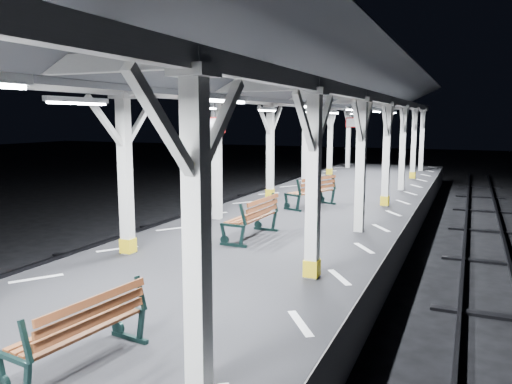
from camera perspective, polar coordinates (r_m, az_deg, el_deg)
The scene contains 8 objects.
ground at distance 8.58m, azimuth -11.57°, elevation -18.10°, with size 120.00×120.00×0.00m, color black.
platform at distance 8.37m, azimuth -11.68°, elevation -15.04°, with size 6.00×50.00×1.00m, color black.
hazard_stripes_left at distance 9.75m, azimuth -23.80°, elevation -9.04°, with size 1.00×48.00×0.01m, color silver.
hazard_stripes_right at distance 7.14m, azimuth 5.08°, elevation -14.72°, with size 1.00×48.00×0.01m, color silver.
canopy at distance 7.72m, azimuth -12.66°, elevation 13.79°, with size 5.40×49.00×4.65m.
bench_near at distance 6.11m, azimuth -19.13°, elevation -14.50°, with size 0.81×1.70×0.89m.
bench_mid at distance 11.72m, azimuth -0.15°, elevation -2.82°, with size 0.75×1.85×0.99m.
bench_far at distance 15.92m, azimuth 6.57°, elevation 0.13°, with size 1.29×1.96×1.00m.
Camera 1 is at (4.49, -6.25, 3.81)m, focal length 35.00 mm.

